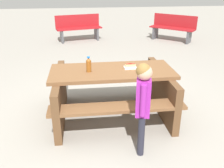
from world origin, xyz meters
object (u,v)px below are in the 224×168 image
picnic_table (112,89)px  park_bench_near (173,27)px  child_in_coat (143,98)px  soda_bottle (89,65)px  park_bench_mid (79,27)px  hotdog_tray (130,66)px

picnic_table → park_bench_near: size_ratio=1.31×
picnic_table → child_in_coat: child_in_coat is taller
soda_bottle → child_in_coat: bearing=-57.7°
soda_bottle → park_bench_near: (3.02, 4.70, -0.40)m
park_bench_near → child_in_coat: bearing=-113.6°
picnic_table → child_in_coat: 1.00m
park_bench_mid → child_in_coat: bearing=-83.4°
hotdog_tray → park_bench_near: (2.41, 4.65, -0.33)m
soda_bottle → hotdog_tray: 0.62m
picnic_table → soda_bottle: 0.53m
soda_bottle → park_bench_near: soda_bottle is taller
soda_bottle → child_in_coat: size_ratio=0.19×
park_bench_near → park_bench_mid: 3.17m
picnic_table → park_bench_mid: size_ratio=1.17×
soda_bottle → park_bench_near: 5.60m
soda_bottle → child_in_coat: 1.07m
soda_bottle → park_bench_mid: size_ratio=0.14×
picnic_table → soda_bottle: (-0.34, -0.03, 0.41)m
park_bench_mid → park_bench_near: bearing=-7.3°
hotdog_tray → park_bench_mid: size_ratio=0.12×
park_bench_mid → hotdog_tray: bearing=-81.6°
hotdog_tray → picnic_table: bearing=-174.7°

